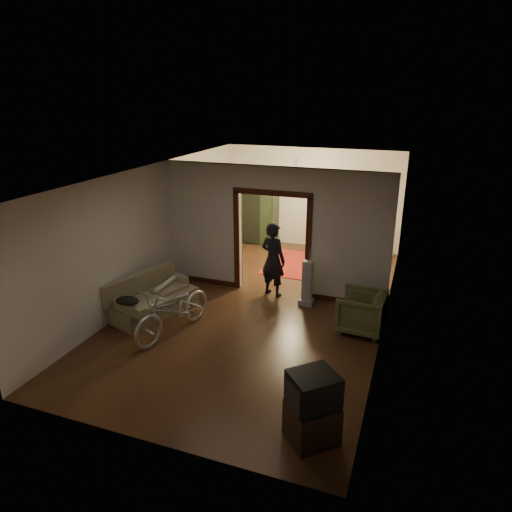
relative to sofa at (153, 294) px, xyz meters
The scene contains 24 objects.
floor 2.22m from the sofa, 29.21° to the left, with size 5.00×8.50×0.01m, color #341D10.
ceiling 3.24m from the sofa, 29.21° to the left, with size 5.00×8.50×0.01m, color white.
wall_back 5.74m from the sofa, 70.25° to the left, with size 5.00×0.02×2.80m, color beige.
wall_left 1.57m from the sofa, 118.95° to the left, with size 0.02×8.50×2.80m, color beige.
wall_right 4.64m from the sofa, 13.61° to the left, with size 0.02×8.50×2.80m, color beige.
partition_wall 2.82m from the sofa, 43.59° to the left, with size 5.00×0.14×2.80m, color beige.
door_casing 2.73m from the sofa, 43.59° to the left, with size 1.74×0.20×2.32m, color #34130B.
far_window 6.00m from the sofa, 63.69° to the left, with size 0.98×0.06×1.28m, color black.
chandelier 4.49m from the sofa, 61.85° to the left, with size 0.24×0.24×0.24m, color #FFE0A5.
light_switch 3.54m from the sofa, 30.49° to the left, with size 0.08×0.01×0.12m, color silver.
sofa is the anchor object (origin of this frame).
rolled_paper 0.34m from the sofa, 71.57° to the left, with size 0.10×0.10×0.76m, color beige.
jacket 0.95m from the sofa, 86.86° to the right, with size 0.45×0.34×0.13m, color black.
bicycle 1.02m from the sofa, 36.90° to the right, with size 0.65×1.85×0.97m, color silver.
armchair 4.08m from the sofa, ahead, with size 0.82×0.84×0.76m, color brown.
tv_stand 4.53m from the sofa, 32.27° to the right, with size 0.58×0.53×0.53m, color black.
crt_tv 4.54m from the sofa, 32.27° to the right, with size 0.57×0.51×0.49m, color black.
vacuum 3.14m from the sofa, 27.00° to the left, with size 0.30×0.24×0.98m, color gray.
person 2.61m from the sofa, 40.08° to the left, with size 0.60×0.39×1.65m, color black.
oriental_rug 4.19m from the sofa, 61.00° to the left, with size 1.53×2.00×0.02m, color maroon.
locker 5.12m from the sofa, 84.60° to the left, with size 0.95×0.53×1.90m, color #24311D.
globe 5.32m from the sofa, 84.60° to the left, with size 0.29×0.29×0.29m, color #1E5972.
desk 5.62m from the sofa, 57.28° to the left, with size 0.97×0.54×0.72m, color black.
desk_chair 5.06m from the sofa, 60.96° to the left, with size 0.37×0.37×0.83m, color black.
Camera 1 is at (2.88, -8.19, 4.23)m, focal length 32.00 mm.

